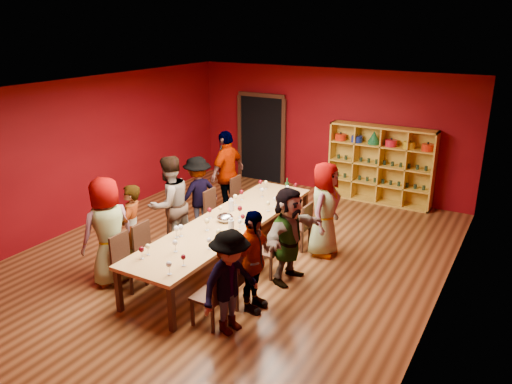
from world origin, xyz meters
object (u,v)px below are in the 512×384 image
person_left_0 (108,231)px  wine_bottle (287,188)px  spittoon_bowl (225,218)px  chair_person_left_1 (147,246)px  chair_person_left_3 (215,209)px  chair_person_left_2 (181,227)px  person_left_4 (227,173)px  tasting_table (228,224)px  person_left_1 (132,228)px  chair_person_left_4 (240,195)px  chair_person_right_1 (238,275)px  person_left_3 (198,193)px  person_left_2 (170,204)px  shelving_unit (381,161)px  chair_person_right_0 (214,294)px  chair_person_left_0 (126,258)px  person_right_0 (230,282)px  chair_person_right_3 (302,224)px  chair_person_right_2 (271,248)px  person_right_2 (288,235)px  person_right_3 (324,209)px  person_right_1 (253,262)px

person_left_0 → wine_bottle: person_left_0 is taller
spittoon_bowl → chair_person_left_1: bearing=-129.6°
chair_person_left_1 → chair_person_left_3: 1.98m
chair_person_left_1 → chair_person_left_2: (0.00, 0.92, 0.00)m
person_left_0 → person_left_4: size_ratio=0.95×
chair_person_left_2 → wine_bottle: size_ratio=2.80×
tasting_table → person_left_1: (-1.21, -1.07, 0.06)m
chair_person_left_4 → chair_person_right_1: same height
person_left_3 → wine_bottle: size_ratio=4.76×
person_left_2 → chair_person_right_1: person_left_2 is taller
chair_person_left_1 → shelving_unit: bearing=66.8°
chair_person_right_1 → chair_person_right_0: bearing=-90.0°
chair_person_left_4 → tasting_table: bearing=-64.1°
person_left_3 → chair_person_right_0: 3.48m
chair_person_left_1 → chair_person_left_4: size_ratio=1.00×
chair_person_left_2 → shelving_unit: bearing=62.7°
chair_person_left_2 → person_left_3: bearing=110.5°
chair_person_left_0 → chair_person_left_2: size_ratio=1.00×
spittoon_bowl → wine_bottle: size_ratio=0.91×
person_right_0 → chair_person_right_3: bearing=18.1°
chair_person_left_2 → chair_person_right_3: bearing=34.4°
chair_person_right_2 → spittoon_bowl: size_ratio=3.09×
wine_bottle → tasting_table: bearing=-97.2°
chair_person_left_1 → person_left_4: 3.00m
person_right_2 → person_right_3: person_right_3 is taller
tasting_table → person_left_3: bearing=145.2°
person_right_3 → chair_person_left_4: bearing=68.1°
chair_person_left_1 → person_left_0: bearing=-123.4°
shelving_unit → chair_person_left_2: size_ratio=2.70×
tasting_table → chair_person_left_0: chair_person_left_0 is taller
wine_bottle → chair_person_left_3: bearing=-141.1°
chair_person_left_4 → person_right_3: bearing=-19.1°
person_left_3 → person_left_1: bearing=21.7°
person_right_1 → person_left_4: bearing=37.9°
chair_person_right_1 → chair_person_right_2: size_ratio=1.00×
person_right_0 → tasting_table: bearing=46.5°
person_left_2 → chair_person_left_3: 1.16m
chair_person_left_0 → chair_person_right_0: (1.82, -0.19, 0.00)m
person_right_2 → chair_person_left_2: bearing=97.7°
chair_person_right_1 → tasting_table: bearing=128.5°
person_left_2 → chair_person_right_3: person_left_2 is taller
person_left_1 → person_right_0: 2.50m
chair_person_left_0 → chair_person_right_2: (1.82, 1.48, 0.00)m
shelving_unit → wine_bottle: size_ratio=7.54×
chair_person_left_0 → person_left_3: (-0.40, 2.48, 0.26)m
person_left_1 → chair_person_left_4: bearing=151.1°
chair_person_right_1 → person_right_3: bearing=79.1°
person_right_3 → person_right_1: bearing=172.8°
chair_person_right_2 → chair_person_right_3: same height
chair_person_left_1 → chair_person_right_0: same height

